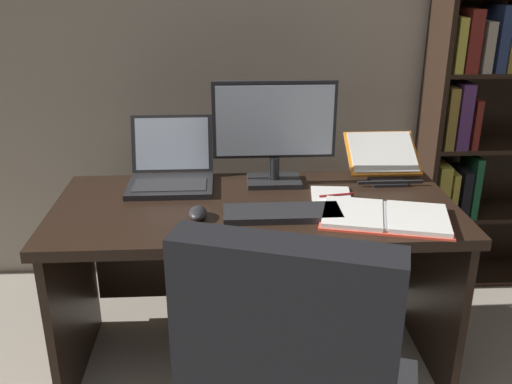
# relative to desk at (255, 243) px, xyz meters

# --- Properties ---
(wall_back) EXTENTS (5.25, 0.12, 2.69)m
(wall_back) POSITION_rel_desk_xyz_m (-0.00, 0.81, 0.82)
(wall_back) COLOR #A89E8E
(wall_back) RESTS_ON ground
(desk) EXTENTS (1.52, 0.70, 0.72)m
(desk) POSITION_rel_desk_xyz_m (0.00, 0.00, 0.00)
(desk) COLOR black
(desk) RESTS_ON ground
(bookshelf) EXTENTS (0.96, 0.29, 2.19)m
(bookshelf) POSITION_rel_desk_xyz_m (1.24, 0.60, 0.61)
(bookshelf) COLOR black
(bookshelf) RESTS_ON ground
(monitor) EXTENTS (0.50, 0.16, 0.42)m
(monitor) POSITION_rel_desk_xyz_m (0.09, 0.15, 0.41)
(monitor) COLOR #232326
(monitor) RESTS_ON desk
(laptop) EXTENTS (0.34, 0.33, 0.26)m
(laptop) POSITION_rel_desk_xyz_m (-0.33, 0.16, 0.25)
(laptop) COLOR #232326
(laptop) RESTS_ON desk
(keyboard) EXTENTS (0.42, 0.15, 0.02)m
(keyboard) POSITION_rel_desk_xyz_m (0.09, -0.19, 0.21)
(keyboard) COLOR #232326
(keyboard) RESTS_ON desk
(computer_mouse) EXTENTS (0.06, 0.10, 0.04)m
(computer_mouse) POSITION_rel_desk_xyz_m (-0.21, -0.19, 0.22)
(computer_mouse) COLOR #232326
(computer_mouse) RESTS_ON desk
(reading_stand_with_book) EXTENTS (0.30, 0.27, 0.16)m
(reading_stand_with_book) POSITION_rel_desk_xyz_m (0.56, 0.21, 0.28)
(reading_stand_with_book) COLOR #232326
(reading_stand_with_book) RESTS_ON desk
(open_binder) EXTENTS (0.50, 0.38, 0.02)m
(open_binder) POSITION_rel_desk_xyz_m (0.45, -0.24, 0.21)
(open_binder) COLOR #DB422D
(open_binder) RESTS_ON desk
(notepad) EXTENTS (0.17, 0.23, 0.01)m
(notepad) POSITION_rel_desk_xyz_m (0.29, -0.03, 0.20)
(notepad) COLOR silver
(notepad) RESTS_ON desk
(pen) EXTENTS (0.14, 0.03, 0.01)m
(pen) POSITION_rel_desk_xyz_m (0.31, -0.03, 0.21)
(pen) COLOR maroon
(pen) RESTS_ON notepad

